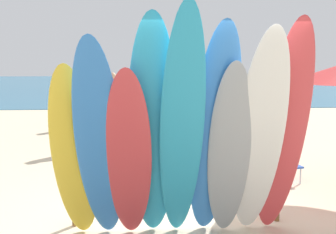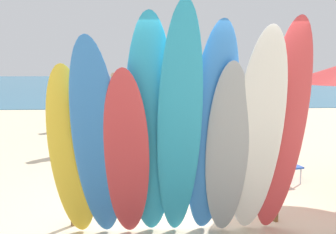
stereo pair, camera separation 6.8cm
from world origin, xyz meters
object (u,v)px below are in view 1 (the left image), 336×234
at_px(beachgoer_midbeach, 149,97).
at_px(surfboard_yellow_0, 75,156).
at_px(surfboard_red_2, 129,160).
at_px(beachgoer_by_water, 87,100).
at_px(surfboard_teal_4, 182,133).
at_px(beachgoer_strolling, 113,95).
at_px(surfboard_rack, 178,184).
at_px(surfboard_red_8, 283,134).
at_px(surfboard_white_7, 259,140).
at_px(beachgoer_photographing, 217,98).
at_px(beachgoer_near_rack, 100,110).
at_px(surfboard_blue_1, 100,147).
at_px(surfboard_grey_6, 229,154).
at_px(surfboard_teal_3, 153,135).
at_px(surfboard_blue_5, 214,137).
at_px(beach_chair_red, 278,156).

bearing_deg(beachgoer_midbeach, surfboard_yellow_0, -72.88).
distance_m(surfboard_red_2, beachgoer_by_water, 8.57).
distance_m(surfboard_teal_4, beachgoer_strolling, 8.98).
distance_m(surfboard_rack, surfboard_yellow_0, 1.42).
bearing_deg(surfboard_red_8, surfboard_white_7, -166.78).
xyz_separation_m(surfboard_rack, beachgoer_photographing, (2.04, 8.23, 0.36)).
bearing_deg(beachgoer_by_water, beachgoer_near_rack, 92.72).
relative_size(surfboard_yellow_0, surfboard_white_7, 0.84).
xyz_separation_m(surfboard_blue_1, surfboard_white_7, (1.76, 0.03, 0.05)).
relative_size(surfboard_red_2, beachgoer_by_water, 1.47).
bearing_deg(surfboard_grey_6, surfboard_teal_3, -173.61).
bearing_deg(surfboard_blue_5, surfboard_red_8, -2.94).
distance_m(surfboard_blue_5, surfboard_red_8, 0.80).
bearing_deg(beachgoer_by_water, beachgoer_midbeach, 165.60).
bearing_deg(beachgoer_near_rack, beachgoer_strolling, -115.86).
distance_m(surfboard_blue_1, beachgoer_photographing, 9.39).
xyz_separation_m(surfboard_teal_4, beachgoer_strolling, (-1.44, 8.86, -0.33)).
bearing_deg(beachgoer_photographing, surfboard_teal_3, 57.22).
bearing_deg(surfboard_blue_5, surfboard_blue_1, 179.76).
height_order(surfboard_teal_4, beachgoer_near_rack, surfboard_teal_4).
distance_m(surfboard_red_2, surfboard_teal_4, 0.66).
bearing_deg(beach_chair_red, surfboard_teal_3, -148.12).
xyz_separation_m(surfboard_teal_3, beach_chair_red, (2.30, 2.47, -0.88)).
relative_size(beachgoer_strolling, beach_chair_red, 2.14).
bearing_deg(surfboard_grey_6, surfboard_blue_1, -172.20).
bearing_deg(surfboard_red_8, beachgoer_photographing, 83.20).
height_order(surfboard_teal_3, surfboard_teal_4, surfboard_teal_4).
height_order(surfboard_teal_4, surfboard_red_8, surfboard_teal_4).
height_order(surfboard_yellow_0, surfboard_teal_3, surfboard_teal_3).
height_order(surfboard_blue_1, surfboard_red_2, surfboard_blue_1).
xyz_separation_m(surfboard_grey_6, beachgoer_by_water, (-2.78, 8.36, -0.20)).
bearing_deg(beachgoer_strolling, surfboard_blue_1, -114.94).
bearing_deg(surfboard_white_7, surfboard_red_2, -178.10).
bearing_deg(surfboard_rack, beach_chair_red, 43.01).
distance_m(surfboard_red_2, beachgoer_strolling, 8.81).
relative_size(surfboard_rack, beachgoer_by_water, 1.84).
xyz_separation_m(surfboard_yellow_0, surfboard_red_8, (2.37, -0.04, 0.24)).
relative_size(surfboard_rack, surfboard_red_8, 1.03).
xyz_separation_m(surfboard_grey_6, surfboard_white_7, (0.32, -0.05, 0.17)).
height_order(surfboard_blue_5, beachgoer_near_rack, surfboard_blue_5).
xyz_separation_m(surfboard_rack, surfboard_white_7, (0.85, -0.66, 0.71)).
xyz_separation_m(surfboard_red_2, surfboard_teal_4, (0.58, -0.10, 0.31)).
relative_size(surfboard_teal_4, surfboard_grey_6, 1.29).
bearing_deg(surfboard_yellow_0, surfboard_grey_6, 0.30).
distance_m(surfboard_red_8, beachgoer_strolling, 9.08).
bearing_deg(surfboard_yellow_0, surfboard_blue_1, -23.10).
bearing_deg(surfboard_yellow_0, beachgoer_midbeach, 85.86).
bearing_deg(surfboard_grey_6, beachgoer_by_water, 113.03).
relative_size(surfboard_red_2, beachgoer_near_rack, 1.36).
bearing_deg(surfboard_teal_3, surfboard_yellow_0, 175.30).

